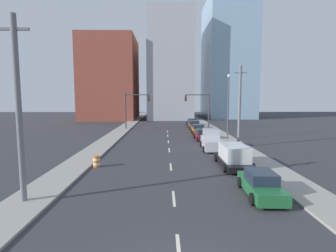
% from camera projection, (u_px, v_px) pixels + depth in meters
% --- Properties ---
extents(sidewalk_left, '(2.76, 93.64, 0.15)m').
position_uv_depth(sidewalk_left, '(128.00, 126.00, 54.52)').
color(sidewalk_left, gray).
rests_on(sidewalk_left, ground).
extents(sidewalk_right, '(2.76, 93.64, 0.15)m').
position_uv_depth(sidewalk_right, '(206.00, 125.00, 54.76)').
color(sidewalk_right, gray).
rests_on(sidewalk_right, ground).
extents(lane_stripe_at_2m, '(0.16, 2.40, 0.01)m').
position_uv_depth(lane_stripe_at_2m, '(179.00, 250.00, 10.10)').
color(lane_stripe_at_2m, beige).
rests_on(lane_stripe_at_2m, ground).
extents(lane_stripe_at_7m, '(0.16, 2.40, 0.01)m').
position_uv_depth(lane_stripe_at_7m, '(174.00, 198.00, 15.32)').
color(lane_stripe_at_7m, beige).
rests_on(lane_stripe_at_7m, ground).
extents(lane_stripe_at_14m, '(0.16, 2.40, 0.01)m').
position_uv_depth(lane_stripe_at_14m, '(171.00, 167.00, 22.32)').
color(lane_stripe_at_14m, beige).
rests_on(lane_stripe_at_14m, ground).
extents(lane_stripe_at_21m, '(0.16, 2.40, 0.01)m').
position_uv_depth(lane_stripe_at_21m, '(169.00, 150.00, 29.37)').
color(lane_stripe_at_21m, beige).
rests_on(lane_stripe_at_21m, ground).
extents(lane_stripe_at_27m, '(0.16, 2.40, 0.01)m').
position_uv_depth(lane_stripe_at_27m, '(168.00, 142.00, 34.96)').
color(lane_stripe_at_27m, beige).
rests_on(lane_stripe_at_27m, ground).
extents(lane_stripe_at_33m, '(0.16, 2.40, 0.01)m').
position_uv_depth(lane_stripe_at_33m, '(168.00, 136.00, 40.50)').
color(lane_stripe_at_33m, beige).
rests_on(lane_stripe_at_33m, ground).
extents(lane_stripe_at_38m, '(0.16, 2.40, 0.01)m').
position_uv_depth(lane_stripe_at_38m, '(167.00, 131.00, 45.61)').
color(lane_stripe_at_38m, beige).
rests_on(lane_stripe_at_38m, ground).
extents(building_brick_left, '(14.00, 16.00, 21.67)m').
position_uv_depth(building_brick_left, '(110.00, 79.00, 70.47)').
color(building_brick_left, brown).
rests_on(building_brick_left, ground).
extents(building_office_center, '(12.00, 20.00, 28.74)m').
position_uv_depth(building_office_center, '(170.00, 67.00, 74.30)').
color(building_office_center, '#A8A8AD').
rests_on(building_office_center, ground).
extents(building_glass_right, '(13.00, 20.00, 34.13)m').
position_uv_depth(building_glass_right, '(227.00, 60.00, 78.23)').
color(building_glass_right, '#8CADC6').
rests_on(building_glass_right, ground).
extents(traffic_signal_left, '(4.57, 0.35, 6.78)m').
position_uv_depth(traffic_signal_left, '(132.00, 106.00, 48.20)').
color(traffic_signal_left, '#38383D').
rests_on(traffic_signal_left, ground).
extents(traffic_signal_right, '(4.57, 0.35, 6.78)m').
position_uv_depth(traffic_signal_right, '(202.00, 106.00, 48.39)').
color(traffic_signal_right, '#38383D').
rests_on(traffic_signal_right, ground).
extents(utility_pole_left_near, '(1.60, 0.32, 10.23)m').
position_uv_depth(utility_pole_left_near, '(19.00, 109.00, 14.09)').
color(utility_pole_left_near, slate).
rests_on(utility_pole_left_near, ground).
extents(utility_pole_right_mid, '(1.60, 0.32, 9.55)m').
position_uv_depth(utility_pole_right_mid, '(239.00, 106.00, 30.72)').
color(utility_pole_right_mid, slate).
rests_on(utility_pole_right_mid, ground).
extents(traffic_barrel, '(0.56, 0.56, 0.95)m').
position_uv_depth(traffic_barrel, '(96.00, 161.00, 22.22)').
color(traffic_barrel, orange).
rests_on(traffic_barrel, ground).
extents(street_lamp, '(0.44, 0.44, 9.06)m').
position_uv_depth(street_lamp, '(228.00, 102.00, 36.44)').
color(street_lamp, '#4C4C51').
rests_on(street_lamp, ground).
extents(sedan_green, '(2.19, 4.69, 1.50)m').
position_uv_depth(sedan_green, '(261.00, 185.00, 15.67)').
color(sedan_green, '#1E6033').
rests_on(sedan_green, ground).
extents(box_truck_black, '(2.48, 5.69, 1.89)m').
position_uv_depth(box_truck_black, '(234.00, 156.00, 22.19)').
color(box_truck_black, black).
rests_on(box_truck_black, ground).
extents(pickup_truck_silver, '(2.54, 5.52, 2.27)m').
position_uv_depth(pickup_truck_silver, '(212.00, 141.00, 29.98)').
color(pickup_truck_silver, '#B2B2BC').
rests_on(pickup_truck_silver, ground).
extents(sedan_maroon, '(2.27, 4.62, 1.48)m').
position_uv_depth(sedan_maroon, '(203.00, 135.00, 36.52)').
color(sedan_maroon, maroon).
rests_on(sedan_maroon, ground).
extents(sedan_orange, '(2.20, 4.67, 1.49)m').
position_uv_depth(sedan_orange, '(198.00, 130.00, 42.65)').
color(sedan_orange, orange).
rests_on(sedan_orange, ground).
extents(sedan_brown, '(2.26, 4.80, 1.55)m').
position_uv_depth(sedan_brown, '(194.00, 125.00, 49.45)').
color(sedan_brown, brown).
rests_on(sedan_brown, ground).
extents(sedan_navy, '(2.07, 4.42, 1.42)m').
position_uv_depth(sedan_navy, '(192.00, 122.00, 55.45)').
color(sedan_navy, '#141E47').
rests_on(sedan_navy, ground).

